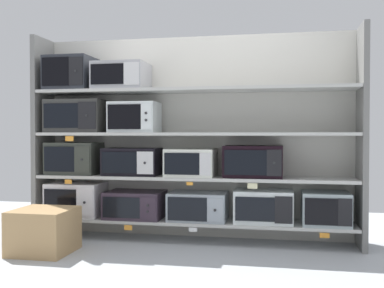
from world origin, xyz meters
The scene contains 30 objects.
ground centered at (0.00, -1.00, -0.01)m, with size 7.07×6.00×0.02m, color #B2B7BC.
back_panel centered at (0.00, 0.22, 1.01)m, with size 3.27×0.04×2.02m, color beige.
upright_left centered at (-1.57, 0.00, 1.01)m, with size 0.05×0.41×2.02m, color slate.
upright_right centered at (1.57, 0.00, 1.01)m, with size 0.05×0.41×2.02m, color slate.
shelf_0 centered at (0.00, 0.00, 0.19)m, with size 3.07×0.41×0.03m, color beige.
microwave_0 centered at (-1.20, 0.00, 0.37)m, with size 0.54×0.39×0.33m.
microwave_1 centered at (-0.57, 0.00, 0.34)m, with size 0.56×0.43×0.26m.
microwave_2 centered at (0.06, 0.00, 0.34)m, with size 0.56×0.40×0.27m.
microwave_3 centered at (0.69, 0.00, 0.36)m, with size 0.54×0.38×0.30m.
microwave_4 centered at (1.25, 0.00, 0.36)m, with size 0.43×0.41×0.30m.
price_tag_0 centered at (-1.25, -0.21, 0.15)m, with size 0.07×0.00×0.05m, color white.
price_tag_1 centered at (-0.58, -0.21, 0.15)m, with size 0.08×0.00×0.05m, color orange.
price_tag_2 centered at (0.05, -0.21, 0.15)m, with size 0.08×0.00×0.04m, color white.
price_tag_3 centered at (1.22, -0.21, 0.15)m, with size 0.08×0.00×0.04m, color orange.
shelf_1 centered at (0.00, 0.00, 0.61)m, with size 3.07×0.41×0.03m, color beige.
microwave_5 centered at (-1.22, 0.00, 0.79)m, with size 0.51×0.37×0.32m.
microwave_6 centered at (-0.60, 0.00, 0.76)m, with size 0.55×0.35×0.27m.
microwave_7 centered at (-0.01, 0.00, 0.76)m, with size 0.47×0.40×0.26m.
microwave_8 centered at (0.59, 0.00, 0.78)m, with size 0.55×0.36×0.30m.
price_tag_4 centered at (-1.19, -0.21, 0.57)m, with size 0.07×0.00×0.04m, color orange.
price_tag_5 centered at (0.02, -0.21, 0.58)m, with size 0.06×0.00×0.03m, color orange.
price_tag_6 centered at (0.59, -0.21, 0.57)m, with size 0.09×0.00×0.05m, color beige.
shelf_2 centered at (0.00, 0.00, 1.04)m, with size 3.07×0.41×0.03m, color beige.
microwave_9 centered at (-1.19, 0.00, 1.22)m, with size 0.58×0.39×0.33m.
microwave_10 centered at (-0.58, 0.00, 1.20)m, with size 0.46×0.36×0.30m.
price_tag_7 centered at (-1.17, -0.21, 0.99)m, with size 0.09×0.00×0.05m, color orange.
shelf_3 centered at (0.00, 0.00, 1.46)m, with size 3.07×0.41×0.03m, color beige.
microwave_11 centered at (-1.25, 0.00, 1.65)m, with size 0.45×0.43×0.34m.
microwave_12 centered at (-0.71, 0.00, 1.61)m, with size 0.51×0.42×0.27m.
shipping_carton centered at (-1.19, -0.68, 0.19)m, with size 0.49×0.49×0.38m, color tan.
Camera 1 is at (0.84, -4.34, 1.04)m, focal length 42.80 mm.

